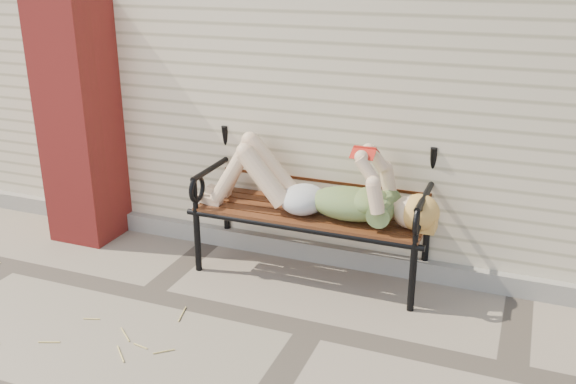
% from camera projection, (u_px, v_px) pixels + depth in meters
% --- Properties ---
extents(ground, '(80.00, 80.00, 0.00)m').
position_uv_depth(ground, '(311.00, 329.00, 4.19)').
color(ground, gray).
rests_on(ground, ground).
extents(house_wall, '(8.00, 4.00, 3.00)m').
position_uv_depth(house_wall, '(415.00, 41.00, 6.29)').
color(house_wall, beige).
rests_on(house_wall, ground).
extents(foundation_strip, '(8.00, 0.10, 0.15)m').
position_uv_depth(foundation_strip, '(353.00, 258.00, 5.01)').
color(foundation_strip, gray).
rests_on(foundation_strip, ground).
extents(brick_pillar, '(0.50, 0.50, 2.00)m').
position_uv_depth(brick_pillar, '(80.00, 122.00, 5.28)').
color(brick_pillar, '#AE2A27').
rests_on(brick_pillar, ground).
extents(garden_bench, '(1.87, 0.75, 1.21)m').
position_uv_depth(garden_bench, '(316.00, 186.00, 4.78)').
color(garden_bench, black).
rests_on(garden_bench, ground).
extents(reading_woman, '(1.77, 0.40, 0.56)m').
position_uv_depth(reading_woman, '(311.00, 187.00, 4.64)').
color(reading_woman, '#0B434F').
rests_on(reading_woman, ground).
extents(straw_scatter, '(2.66, 1.57, 0.01)m').
position_uv_depth(straw_scatter, '(8.00, 324.00, 4.24)').
color(straw_scatter, tan).
rests_on(straw_scatter, ground).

